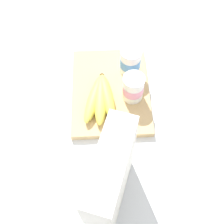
{
  "coord_description": "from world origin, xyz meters",
  "views": [
    {
      "loc": [
        0.52,
        -0.02,
        0.76
      ],
      "look_at": [
        0.11,
        0.0,
        0.07
      ],
      "focal_mm": 46.7,
      "sensor_mm": 36.0,
      "label": 1
    }
  ],
  "objects_px": {
    "cutting_board": "(110,91)",
    "yogurt_cup_back": "(133,88)",
    "cereal_box": "(111,180)",
    "banana_bunch": "(101,98)",
    "yogurt_cup_front": "(130,61)"
  },
  "relations": [
    {
      "from": "cereal_box",
      "to": "banana_bunch",
      "type": "relative_size",
      "value": 1.4
    },
    {
      "from": "cutting_board",
      "to": "banana_bunch",
      "type": "distance_m",
      "value": 0.06
    },
    {
      "from": "cutting_board",
      "to": "banana_bunch",
      "type": "height_order",
      "value": "banana_bunch"
    },
    {
      "from": "cutting_board",
      "to": "yogurt_cup_back",
      "type": "relative_size",
      "value": 3.62
    },
    {
      "from": "cutting_board",
      "to": "cereal_box",
      "type": "xyz_separation_m",
      "value": [
        0.32,
        -0.01,
        0.12
      ]
    },
    {
      "from": "yogurt_cup_back",
      "to": "cereal_box",
      "type": "bearing_deg",
      "value": -14.83
    },
    {
      "from": "yogurt_cup_back",
      "to": "banana_bunch",
      "type": "relative_size",
      "value": 0.48
    },
    {
      "from": "cereal_box",
      "to": "yogurt_cup_front",
      "type": "xyz_separation_m",
      "value": [
        -0.39,
        0.08,
        -0.06
      ]
    },
    {
      "from": "cutting_board",
      "to": "yogurt_cup_front",
      "type": "relative_size",
      "value": 3.58
    },
    {
      "from": "yogurt_cup_front",
      "to": "banana_bunch",
      "type": "distance_m",
      "value": 0.15
    },
    {
      "from": "yogurt_cup_back",
      "to": "yogurt_cup_front",
      "type": "bearing_deg",
      "value": -179.45
    },
    {
      "from": "cereal_box",
      "to": "banana_bunch",
      "type": "height_order",
      "value": "cereal_box"
    },
    {
      "from": "cutting_board",
      "to": "yogurt_cup_back",
      "type": "xyz_separation_m",
      "value": [
        0.03,
        0.07,
        0.05
      ]
    },
    {
      "from": "cereal_box",
      "to": "yogurt_cup_front",
      "type": "relative_size",
      "value": 2.91
    },
    {
      "from": "yogurt_cup_front",
      "to": "yogurt_cup_back",
      "type": "height_order",
      "value": "same"
    }
  ]
}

